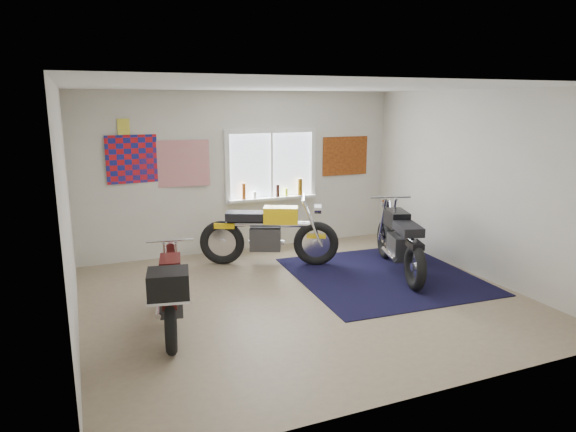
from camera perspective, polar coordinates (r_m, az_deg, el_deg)
name	(u,v)px	position (r m, az deg, el deg)	size (l,w,h in m)	color
ground	(303,298)	(6.84, 1.70, -9.06)	(5.50, 5.50, 0.00)	#9E896B
room_shell	(304,174)	(6.42, 1.80, 4.67)	(5.50, 5.50, 5.50)	white
navy_rug	(383,276)	(7.77, 10.56, -6.54)	(2.50, 2.60, 0.01)	black
window_assembly	(271,170)	(8.90, -1.86, 5.15)	(1.66, 0.17, 1.26)	white
oil_bottles	(278,189)	(8.93, -1.09, 2.97)	(1.12, 0.09, 0.30)	#944515
flag_display	(123,127)	(8.31, -17.82, 9.43)	(1.60, 0.10, 1.17)	red
triumph_poster	(345,156)	(9.50, 6.36, 6.65)	(0.90, 0.03, 0.70)	#A54C14
yellow_triumph	(268,235)	(8.04, -2.21, -2.09)	(2.05, 1.06, 1.10)	black
black_chrome_bike	(399,242)	(7.84, 12.28, -2.86)	(0.85, 2.05, 1.08)	black
maroon_tourer	(171,292)	(5.83, -12.91, -8.27)	(0.73, 1.82, 0.93)	black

